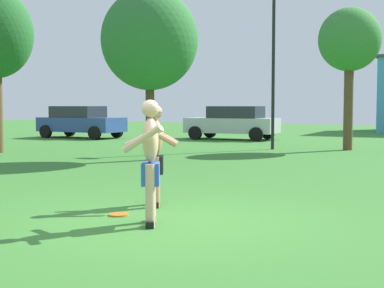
# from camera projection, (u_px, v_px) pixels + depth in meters

# --- Properties ---
(ground_plane) EXTENTS (80.00, 80.00, 0.00)m
(ground_plane) POSITION_uv_depth(u_px,v_px,m) (166.00, 222.00, 7.96)
(ground_plane) COLOR #38752D
(player_with_cap) EXTENTS (0.72, 0.66, 1.66)m
(player_with_cap) POSITION_uv_depth(u_px,v_px,m) (156.00, 151.00, 9.21)
(player_with_cap) COLOR black
(player_with_cap) RESTS_ON ground_plane
(player_in_blue) EXTENTS (0.77, 0.65, 1.73)m
(player_in_blue) POSITION_uv_depth(u_px,v_px,m) (150.00, 159.00, 7.74)
(player_in_blue) COLOR black
(player_in_blue) RESTS_ON ground_plane
(frisbee) EXTENTS (0.30, 0.30, 0.03)m
(frisbee) POSITION_uv_depth(u_px,v_px,m) (119.00, 215.00, 8.44)
(frisbee) COLOR orange
(frisbee) RESTS_ON ground_plane
(car_silver_near_post) EXTENTS (4.35, 2.12, 1.58)m
(car_silver_near_post) POSITION_uv_depth(u_px,v_px,m) (233.00, 122.00, 26.75)
(car_silver_near_post) COLOR silver
(car_silver_near_post) RESTS_ON ground_plane
(car_blue_mid_lot) EXTENTS (4.35, 2.11, 1.58)m
(car_blue_mid_lot) POSITION_uv_depth(u_px,v_px,m) (80.00, 121.00, 28.02)
(car_blue_mid_lot) COLOR #2D478C
(car_blue_mid_lot) RESTS_ON ground_plane
(lamp_post) EXTENTS (0.60, 0.24, 5.96)m
(lamp_post) POSITION_uv_depth(u_px,v_px,m) (273.00, 51.00, 20.64)
(lamp_post) COLOR black
(lamp_post) RESTS_ON ground_plane
(tree_left_field) EXTENTS (2.86, 2.86, 5.05)m
(tree_left_field) POSITION_uv_depth(u_px,v_px,m) (150.00, 40.00, 16.59)
(tree_left_field) COLOR #4C3823
(tree_left_field) RESTS_ON ground_plane
(tree_behind_players) EXTENTS (2.24, 2.24, 5.14)m
(tree_behind_players) POSITION_uv_depth(u_px,v_px,m) (350.00, 41.00, 20.29)
(tree_behind_players) COLOR brown
(tree_behind_players) RESTS_ON ground_plane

